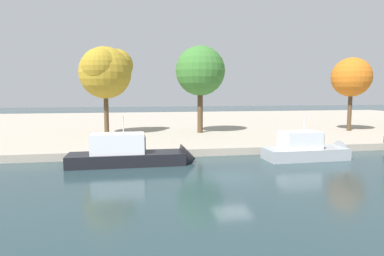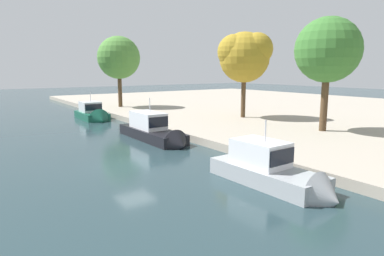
{
  "view_description": "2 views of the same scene",
  "coord_description": "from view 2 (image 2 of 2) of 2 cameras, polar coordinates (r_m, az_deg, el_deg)",
  "views": [
    {
      "loc": [
        -6.57,
        -21.0,
        5.74
      ],
      "look_at": [
        -1.91,
        4.79,
        2.87
      ],
      "focal_mm": 30.82,
      "sensor_mm": 36.0,
      "label": 1
    },
    {
      "loc": [
        20.82,
        -9.61,
        6.49
      ],
      "look_at": [
        -0.52,
        5.25,
        1.99
      ],
      "focal_mm": 31.48,
      "sensor_mm": 36.0,
      "label": 2
    }
  ],
  "objects": [
    {
      "name": "ground_plane",
      "position": [
        23.83,
        -9.74,
        -6.14
      ],
      "size": [
        220.0,
        220.0,
        0.0
      ],
      "primitive_type": "plane",
      "color": "#23383D"
    },
    {
      "name": "motor_yacht_1",
      "position": [
        31.62,
        -6.41,
        -0.74
      ],
      "size": [
        10.1,
        2.61,
        4.82
      ],
      "rotation": [
        0.0,
        0.0,
        -0.0
      ],
      "color": "black",
      "rests_on": "ground_plane"
    },
    {
      "name": "tree_4",
      "position": [
        34.58,
        21.81,
        12.18
      ],
      "size": [
        6.09,
        6.09,
        10.7
      ],
      "color": "#4C3823",
      "rests_on": "dock_promenade"
    },
    {
      "name": "tree_2",
      "position": [
        41.9,
        8.86,
        12.12
      ],
      "size": [
        6.3,
        6.3,
        10.36
      ],
      "color": "#4C3823",
      "rests_on": "dock_promenade"
    },
    {
      "name": "motor_yacht_2",
      "position": [
        19.74,
        13.69,
        -7.76
      ],
      "size": [
        8.1,
        2.81,
        4.68
      ],
      "rotation": [
        0.0,
        0.0,
        0.03
      ],
      "color": "#9EA3A8",
      "rests_on": "ground_plane"
    },
    {
      "name": "motor_yacht_0",
      "position": [
        46.57,
        -16.38,
        2.1
      ],
      "size": [
        7.65,
        3.06,
        4.77
      ],
      "rotation": [
        0.0,
        0.0,
        -0.02
      ],
      "color": "#14513D",
      "rests_on": "ground_plane"
    },
    {
      "name": "tree_0",
      "position": [
        55.09,
        -12.44,
        11.48
      ],
      "size": [
        6.64,
        6.64,
        11.05
      ],
      "color": "#4C3823",
      "rests_on": "dock_promenade"
    }
  ]
}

